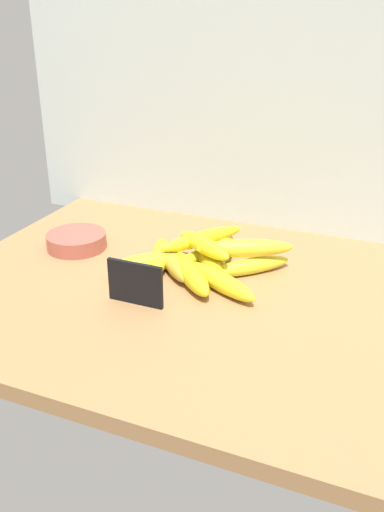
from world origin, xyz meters
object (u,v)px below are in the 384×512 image
(banana_11, at_px, (245,248))
(banana_4, at_px, (223,248))
(chalkboard_sign, at_px, (136,285))
(banana_9, at_px, (202,239))
(fruit_bowl, at_px, (77,241))
(banana_0, at_px, (145,264))
(banana_2, at_px, (209,262))
(banana_7, at_px, (160,256))
(banana_10, at_px, (204,245))
(banana_3, at_px, (207,255))
(banana_1, at_px, (172,261))
(banana_6, at_px, (220,281))
(banana_5, at_px, (190,273))
(banana_8, at_px, (250,266))

(banana_11, bearing_deg, banana_4, 142.46)
(chalkboard_sign, distance_m, banana_9, 0.23)
(fruit_bowl, distance_m, banana_0, 0.21)
(banana_2, distance_m, banana_7, 0.11)
(banana_10, distance_m, banana_11, 0.08)
(fruit_bowl, distance_m, banana_4, 0.34)
(fruit_bowl, distance_m, banana_3, 0.30)
(banana_1, height_order, banana_4, banana_4)
(banana_0, distance_m, banana_3, 0.14)
(banana_1, distance_m, banana_2, 0.08)
(banana_1, distance_m, banana_4, 0.13)
(chalkboard_sign, height_order, banana_0, chalkboard_sign)
(banana_3, relative_size, banana_11, 0.92)
(banana_0, bearing_deg, banana_2, 29.47)
(banana_2, height_order, banana_9, banana_9)
(banana_0, distance_m, banana_9, 0.14)
(banana_3, relative_size, banana_7, 1.07)
(fruit_bowl, xyz_separation_m, banana_7, (0.21, 0.00, 0.00))
(banana_3, height_order, banana_4, banana_4)
(banana_3, relative_size, banana_6, 0.96)
(chalkboard_sign, distance_m, banana_2, 0.20)
(banana_6, height_order, banana_10, banana_10)
(fruit_bowl, xyz_separation_m, banana_5, (0.30, -0.06, 0.00))
(banana_1, height_order, banana_6, banana_6)
(fruit_bowl, bearing_deg, banana_9, 10.91)
(banana_1, height_order, banana_9, banana_9)
(banana_4, xyz_separation_m, banana_9, (-0.04, -0.03, 0.03))
(banana_1, height_order, banana_2, same)
(banana_2, relative_size, banana_6, 0.96)
(banana_5, height_order, banana_10, banana_10)
(banana_4, bearing_deg, fruit_bowl, -165.67)
(banana_9, bearing_deg, banana_2, -53.01)
(banana_1, height_order, banana_11, banana_11)
(fruit_bowl, relative_size, banana_6, 0.70)
(banana_1, bearing_deg, banana_5, -34.81)
(fruit_bowl, distance_m, banana_7, 0.21)
(banana_3, bearing_deg, banana_8, -10.97)
(chalkboard_sign, xyz_separation_m, fruit_bowl, (-0.24, 0.17, -0.02))
(fruit_bowl, relative_size, banana_7, 0.79)
(banana_8, relative_size, banana_9, 0.86)
(banana_4, distance_m, banana_6, 0.15)
(banana_0, distance_m, banana_7, 0.06)
(banana_8, bearing_deg, fruit_bowl, -176.02)
(banana_4, relative_size, banana_8, 1.01)
(banana_6, distance_m, banana_7, 0.17)
(banana_6, distance_m, banana_11, 0.10)
(banana_0, bearing_deg, banana_1, 40.49)
(banana_10, bearing_deg, banana_5, -92.83)
(banana_1, xyz_separation_m, banana_8, (0.16, 0.04, -0.00))
(banana_5, bearing_deg, banana_2, 78.09)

